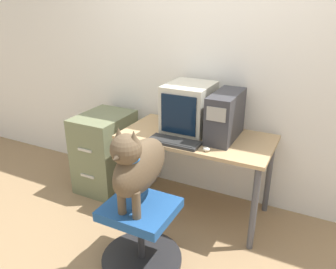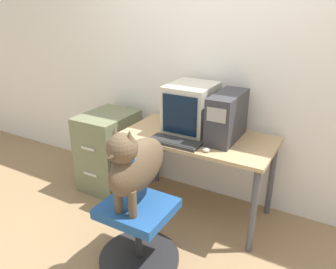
{
  "view_description": "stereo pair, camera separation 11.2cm",
  "coord_description": "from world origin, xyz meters",
  "views": [
    {
      "loc": [
        0.95,
        -2.09,
        1.82
      ],
      "look_at": [
        -0.1,
        -0.01,
        0.86
      ],
      "focal_mm": 35.0,
      "sensor_mm": 36.0,
      "label": 1
    },
    {
      "loc": [
        1.05,
        -2.03,
        1.82
      ],
      "look_at": [
        -0.1,
        -0.01,
        0.86
      ],
      "focal_mm": 35.0,
      "sensor_mm": 36.0,
      "label": 2
    }
  ],
  "objects": [
    {
      "name": "ground_plane",
      "position": [
        0.0,
        0.0,
        0.0
      ],
      "size": [
        12.0,
        12.0,
        0.0
      ],
      "primitive_type": "plane",
      "color": "#937551"
    },
    {
      "name": "pc_tower",
      "position": [
        0.22,
        0.39,
        0.94
      ],
      "size": [
        0.2,
        0.49,
        0.39
      ],
      "color": "#333338",
      "rests_on": "desk"
    },
    {
      "name": "filing_cabinet",
      "position": [
        -0.99,
        0.32,
        0.39
      ],
      "size": [
        0.45,
        0.6,
        0.78
      ],
      "color": "#6B7251",
      "rests_on": "ground_plane"
    },
    {
      "name": "crt_monitor",
      "position": [
        -0.11,
        0.41,
        0.96
      ],
      "size": [
        0.38,
        0.44,
        0.42
      ],
      "color": "beige",
      "rests_on": "desk"
    },
    {
      "name": "computer_mouse",
      "position": [
        0.19,
        0.07,
        0.77
      ],
      "size": [
        0.06,
        0.05,
        0.03
      ],
      "color": "beige",
      "rests_on": "desk"
    },
    {
      "name": "wall_back",
      "position": [
        0.0,
        0.73,
        1.3
      ],
      "size": [
        8.0,
        0.05,
        2.6
      ],
      "color": "white",
      "rests_on": "ground_plane"
    },
    {
      "name": "desk",
      "position": [
        0.0,
        0.33,
        0.65
      ],
      "size": [
        1.29,
        0.67,
        0.75
      ],
      "color": "tan",
      "rests_on": "ground_plane"
    },
    {
      "name": "keyboard",
      "position": [
        -0.1,
        0.1,
        0.76
      ],
      "size": [
        0.43,
        0.17,
        0.03
      ],
      "color": "#2D2D2D",
      "rests_on": "desk"
    },
    {
      "name": "office_chair",
      "position": [
        -0.09,
        -0.46,
        0.24
      ],
      "size": [
        0.6,
        0.6,
        0.5
      ],
      "color": "#262628",
      "rests_on": "ground_plane"
    },
    {
      "name": "dog",
      "position": [
        -0.09,
        -0.47,
        0.82
      ],
      "size": [
        0.21,
        0.59,
        0.61
      ],
      "color": "brown",
      "rests_on": "office_chair"
    }
  ]
}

